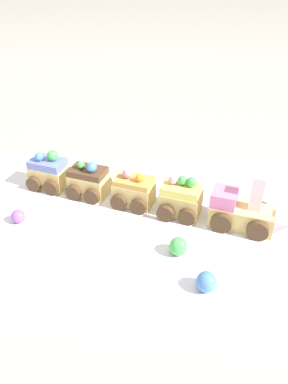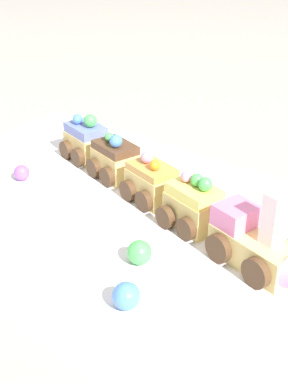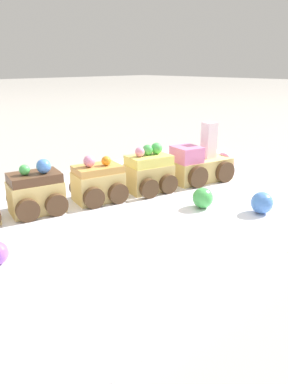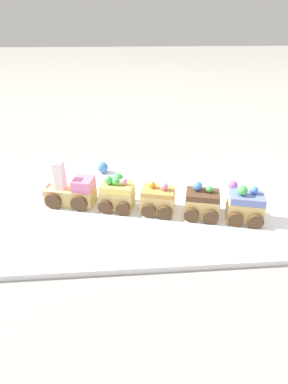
{
  "view_description": "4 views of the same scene",
  "coord_description": "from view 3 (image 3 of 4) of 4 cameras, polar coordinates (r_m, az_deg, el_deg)",
  "views": [
    {
      "loc": [
        0.06,
        -0.53,
        0.42
      ],
      "look_at": [
        0.0,
        0.01,
        0.06
      ],
      "focal_mm": 35.0,
      "sensor_mm": 36.0,
      "label": 1
    },
    {
      "loc": [
        0.4,
        -0.48,
        0.39
      ],
      "look_at": [
        0.01,
        -0.0,
        0.05
      ],
      "focal_mm": 50.0,
      "sensor_mm": 36.0,
      "label": 2
    },
    {
      "loc": [
        -0.35,
        -0.38,
        0.21
      ],
      "look_at": [
        0.02,
        -0.01,
        0.03
      ],
      "focal_mm": 35.0,
      "sensor_mm": 36.0,
      "label": 3
    },
    {
      "loc": [
        0.05,
        0.6,
        0.38
      ],
      "look_at": [
        0.0,
        -0.02,
        0.02
      ],
      "focal_mm": 28.0,
      "sensor_mm": 36.0,
      "label": 4
    }
  ],
  "objects": [
    {
      "name": "cake_car_lemon",
      "position": [
        0.61,
        0.74,
        2.88
      ],
      "size": [
        0.08,
        0.08,
        0.08
      ],
      "rotation": [
        0.0,
        0.0,
        -0.25
      ],
      "color": "#E5C675",
      "rests_on": "display_board"
    },
    {
      "name": "ground_plane",
      "position": [
        0.56,
        -2.05,
        -3.02
      ],
      "size": [
        10.0,
        10.0,
        0.0
      ],
      "primitive_type": "plane",
      "color": "gray"
    },
    {
      "name": "gumball_green",
      "position": [
        0.55,
        8.95,
        -0.88
      ],
      "size": [
        0.03,
        0.03,
        0.03
      ],
      "primitive_type": "sphere",
      "color": "#4CBC56",
      "rests_on": "display_board"
    },
    {
      "name": "cake_train_locomotive",
      "position": [
        0.68,
        9.2,
        4.08
      ],
      "size": [
        0.14,
        0.09,
        0.1
      ],
      "rotation": [
        0.0,
        0.0,
        -0.25
      ],
      "color": "#E5C675",
      "rests_on": "display_board"
    },
    {
      "name": "cake_car_chocolate",
      "position": [
        0.54,
        -16.12,
        -0.16
      ],
      "size": [
        0.08,
        0.08,
        0.08
      ],
      "rotation": [
        0.0,
        0.0,
        -0.25
      ],
      "color": "#E5C675",
      "rests_on": "display_board"
    },
    {
      "name": "display_board",
      "position": [
        0.56,
        -2.06,
        -2.46
      ],
      "size": [
        0.82,
        0.45,
        0.01
      ],
      "primitive_type": "cube",
      "color": "white",
      "rests_on": "ground_plane"
    },
    {
      "name": "cake_car_caramel",
      "position": [
        0.57,
        -7.03,
        1.27
      ],
      "size": [
        0.08,
        0.08,
        0.07
      ],
      "rotation": [
        0.0,
        0.0,
        -0.25
      ],
      "color": "#E5C675",
      "rests_on": "display_board"
    },
    {
      "name": "gumball_blue",
      "position": [
        0.55,
        17.53,
        -1.57
      ],
      "size": [
        0.03,
        0.03,
        0.03
      ],
      "primitive_type": "sphere",
      "color": "#4C84E0",
      "rests_on": "display_board"
    }
  ]
}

